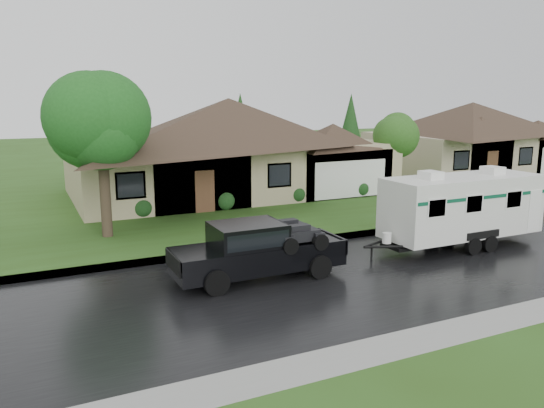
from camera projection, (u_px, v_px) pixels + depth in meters
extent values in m
plane|color=#2E4F18|center=(318.00, 260.00, 19.08)|extent=(140.00, 140.00, 0.00)
cube|color=black|center=(349.00, 277.00, 17.31)|extent=(140.00, 8.00, 0.01)
cube|color=gray|center=(289.00, 243.00, 21.05)|extent=(140.00, 0.50, 0.15)
cube|color=#2E4F18|center=(193.00, 193.00, 32.34)|extent=(140.00, 26.00, 0.15)
cube|color=tan|center=(230.00, 167.00, 31.99)|extent=(18.00, 10.00, 3.00)
pyramid|color=#3A271F|center=(228.00, 98.00, 31.19)|extent=(19.44, 10.80, 2.60)
cube|color=tan|center=(332.00, 171.00, 31.65)|extent=(5.76, 4.00, 2.70)
cube|color=tan|center=(470.00, 152.00, 40.88)|extent=(14.00, 9.00, 3.00)
pyramid|color=#3A271F|center=(473.00, 102.00, 40.14)|extent=(15.12, 9.72, 2.30)
cube|color=tan|center=(535.00, 155.00, 40.47)|extent=(4.48, 4.00, 2.70)
cylinder|color=#382B1E|center=(106.00, 203.00, 21.58)|extent=(0.43, 0.43, 2.82)
sphere|color=#246B22|center=(101.00, 126.00, 20.98)|extent=(3.90, 3.90, 3.90)
cylinder|color=#382B1E|center=(392.00, 173.00, 32.32)|extent=(0.37, 0.37, 2.17)
sphere|color=#336A22|center=(393.00, 134.00, 31.85)|extent=(2.99, 2.99, 2.99)
sphere|color=#143814|center=(142.00, 206.00, 25.37)|extent=(1.00, 1.00, 1.00)
sphere|color=#143814|center=(224.00, 199.00, 27.14)|extent=(1.00, 1.00, 1.00)
sphere|color=#143814|center=(297.00, 193.00, 28.91)|extent=(1.00, 1.00, 1.00)
sphere|color=#143814|center=(361.00, 188.00, 30.69)|extent=(1.00, 1.00, 1.00)
cube|color=black|center=(258.00, 256.00, 17.11)|extent=(5.57, 1.86, 0.80)
cube|color=black|center=(197.00, 257.00, 16.20)|extent=(1.48, 1.81, 0.32)
cube|color=black|center=(247.00, 236.00, 16.82)|extent=(2.23, 1.74, 0.84)
cube|color=black|center=(247.00, 235.00, 16.81)|extent=(2.04, 1.78, 0.51)
cube|color=black|center=(306.00, 244.00, 17.82)|extent=(2.04, 1.76, 0.06)
cylinder|color=black|center=(216.00, 283.00, 15.63)|extent=(0.78, 0.30, 0.78)
cylinder|color=black|center=(198.00, 265.00, 17.24)|extent=(0.78, 0.30, 0.78)
cylinder|color=black|center=(320.00, 267.00, 17.12)|extent=(0.78, 0.30, 0.78)
cylinder|color=black|center=(293.00, 252.00, 18.73)|extent=(0.78, 0.30, 0.78)
cube|color=silver|center=(462.00, 205.00, 20.61)|extent=(6.50, 2.23, 2.27)
cube|color=black|center=(460.00, 237.00, 20.86)|extent=(6.87, 1.11, 0.13)
cube|color=#0A4C31|center=(463.00, 193.00, 20.51)|extent=(6.37, 2.25, 0.13)
cube|color=white|center=(431.00, 175.00, 19.65)|extent=(0.65, 0.74, 0.30)
cube|color=white|center=(492.00, 170.00, 20.98)|extent=(0.65, 0.74, 0.30)
cylinder|color=black|center=(473.00, 246.00, 19.72)|extent=(0.65, 0.22, 0.65)
cylinder|color=black|center=(432.00, 233.00, 21.66)|extent=(0.65, 0.22, 0.65)
cylinder|color=black|center=(490.00, 244.00, 20.07)|extent=(0.65, 0.22, 0.65)
cylinder|color=black|center=(448.00, 231.00, 22.01)|extent=(0.65, 0.22, 0.65)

